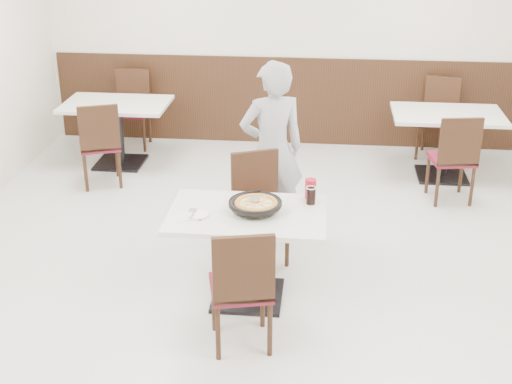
# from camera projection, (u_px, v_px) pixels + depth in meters

# --- Properties ---
(floor) EXTENTS (7.00, 7.00, 0.00)m
(floor) POSITION_uv_depth(u_px,v_px,m) (262.00, 278.00, 6.00)
(floor) COLOR silver
(floor) RESTS_ON ground
(wall_back) EXTENTS (6.00, 0.04, 2.80)m
(wall_back) POSITION_uv_depth(u_px,v_px,m) (289.00, 33.00, 8.64)
(wall_back) COLOR silver
(wall_back) RESTS_ON floor
(wainscot_back) EXTENTS (5.90, 0.03, 1.10)m
(wainscot_back) POSITION_uv_depth(u_px,v_px,m) (288.00, 101.00, 8.96)
(wainscot_back) COLOR black
(wainscot_back) RESTS_ON floor
(main_table) EXTENTS (1.26, 0.89, 0.75)m
(main_table) POSITION_uv_depth(u_px,v_px,m) (248.00, 256.00, 5.57)
(main_table) COLOR white
(main_table) RESTS_ON floor
(chair_near) EXTENTS (0.51, 0.51, 0.95)m
(chair_near) POSITION_uv_depth(u_px,v_px,m) (241.00, 285.00, 4.97)
(chair_near) COLOR black
(chair_near) RESTS_ON floor
(chair_far) EXTENTS (0.55, 0.55, 0.95)m
(chair_far) POSITION_uv_depth(u_px,v_px,m) (261.00, 210.00, 6.11)
(chair_far) COLOR black
(chair_far) RESTS_ON floor
(trivet) EXTENTS (0.14, 0.14, 0.04)m
(trivet) POSITION_uv_depth(u_px,v_px,m) (258.00, 210.00, 5.41)
(trivet) COLOR black
(trivet) RESTS_ON main_table
(pizza_pan) EXTENTS (0.39, 0.39, 0.01)m
(pizza_pan) POSITION_uv_depth(u_px,v_px,m) (255.00, 207.00, 5.41)
(pizza_pan) COLOR black
(pizza_pan) RESTS_ON trivet
(pizza) EXTENTS (0.35, 0.35, 0.02)m
(pizza) POSITION_uv_depth(u_px,v_px,m) (256.00, 205.00, 5.39)
(pizza) COLOR #B47737
(pizza) RESTS_ON pizza_pan
(pizza_server) EXTENTS (0.09, 0.10, 0.00)m
(pizza_server) POSITION_uv_depth(u_px,v_px,m) (255.00, 199.00, 5.42)
(pizza_server) COLOR white
(pizza_server) RESTS_ON pizza
(napkin) EXTENTS (0.17, 0.17, 0.00)m
(napkin) POSITION_uv_depth(u_px,v_px,m) (189.00, 216.00, 5.35)
(napkin) COLOR silver
(napkin) RESTS_ON main_table
(side_plate) EXTENTS (0.17, 0.17, 0.01)m
(side_plate) POSITION_uv_depth(u_px,v_px,m) (198.00, 215.00, 5.36)
(side_plate) COLOR white
(side_plate) RESTS_ON napkin
(fork) EXTENTS (0.04, 0.17, 0.00)m
(fork) POSITION_uv_depth(u_px,v_px,m) (193.00, 215.00, 5.34)
(fork) COLOR white
(fork) RESTS_ON side_plate
(cola_glass) EXTENTS (0.08, 0.08, 0.13)m
(cola_glass) POSITION_uv_depth(u_px,v_px,m) (311.00, 196.00, 5.54)
(cola_glass) COLOR black
(cola_glass) RESTS_ON main_table
(red_cup) EXTENTS (0.10, 0.10, 0.16)m
(red_cup) POSITION_uv_depth(u_px,v_px,m) (311.00, 189.00, 5.64)
(red_cup) COLOR #A90D22
(red_cup) RESTS_ON main_table
(diner_person) EXTENTS (0.71, 0.59, 1.65)m
(diner_person) POSITION_uv_depth(u_px,v_px,m) (272.00, 150.00, 6.47)
(diner_person) COLOR #A7A7AD
(diner_person) RESTS_ON floor
(bg_table_left) EXTENTS (1.29, 0.94, 0.75)m
(bg_table_left) POSITION_uv_depth(u_px,v_px,m) (118.00, 134.00, 8.32)
(bg_table_left) COLOR white
(bg_table_left) RESTS_ON floor
(bg_chair_left_near) EXTENTS (0.54, 0.54, 0.95)m
(bg_chair_left_near) POSITION_uv_depth(u_px,v_px,m) (100.00, 143.00, 7.72)
(bg_chair_left_near) COLOR black
(bg_chair_left_near) RESTS_ON floor
(bg_chair_left_far) EXTENTS (0.44, 0.44, 0.95)m
(bg_chair_left_far) POSITION_uv_depth(u_px,v_px,m) (131.00, 110.00, 8.85)
(bg_chair_left_far) COLOR black
(bg_chair_left_far) RESTS_ON floor
(bg_table_right) EXTENTS (1.23, 0.85, 0.75)m
(bg_table_right) POSITION_uv_depth(u_px,v_px,m) (445.00, 145.00, 7.95)
(bg_table_right) COLOR white
(bg_table_right) RESTS_ON floor
(bg_chair_right_near) EXTENTS (0.48, 0.48, 0.95)m
(bg_chair_right_near) POSITION_uv_depth(u_px,v_px,m) (452.00, 157.00, 7.32)
(bg_chair_right_near) COLOR black
(bg_chair_right_near) RESTS_ON floor
(bg_chair_right_far) EXTENTS (0.53, 0.53, 0.95)m
(bg_chair_right_far) POSITION_uv_depth(u_px,v_px,m) (437.00, 119.00, 8.50)
(bg_chair_right_far) COLOR black
(bg_chair_right_far) RESTS_ON floor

